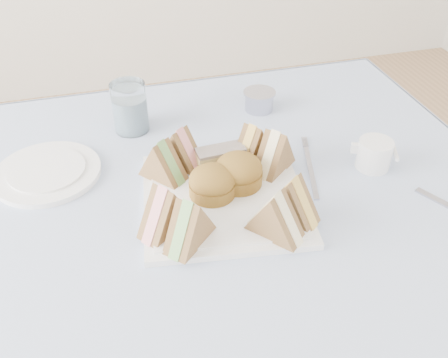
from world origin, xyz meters
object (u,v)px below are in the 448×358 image
object	(u,v)px
water_glass	(130,107)
serving_plate	(224,199)
table	(240,338)
creamer_jug	(374,154)

from	to	relation	value
water_glass	serving_plate	bearing A→B (deg)	-66.04
table	water_glass	size ratio (longest dim) A/B	8.35
table	creamer_jug	xyz separation A→B (m)	(0.28, 0.06, 0.40)
table	water_glass	xyz separation A→B (m)	(-0.16, 0.32, 0.43)
table	creamer_jug	bearing A→B (deg)	11.46
water_glass	table	bearing A→B (deg)	-63.96
serving_plate	creamer_jug	xyz separation A→B (m)	(0.31, 0.02, 0.02)
serving_plate	creamer_jug	size ratio (longest dim) A/B	4.32
water_glass	creamer_jug	bearing A→B (deg)	-31.14
serving_plate	water_glass	size ratio (longest dim) A/B	2.62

